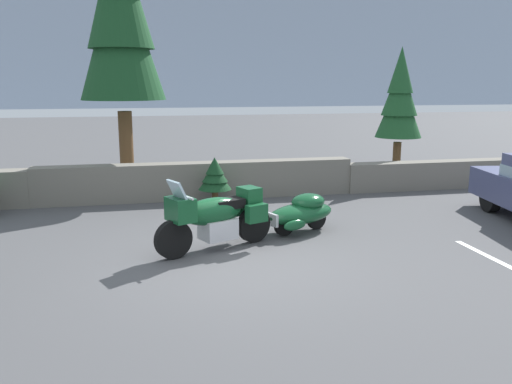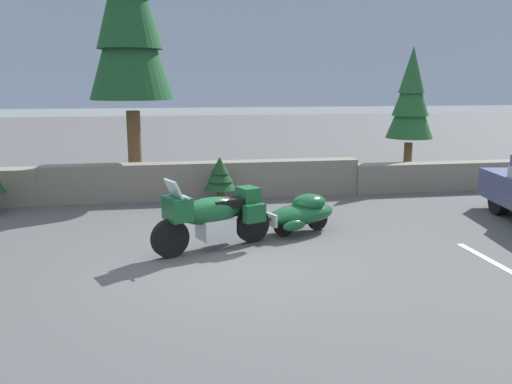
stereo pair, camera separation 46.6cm
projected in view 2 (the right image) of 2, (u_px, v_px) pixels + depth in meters
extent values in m
plane|color=#4C4C4F|center=(228.00, 262.00, 8.85)|extent=(80.00, 80.00, 0.00)
cube|color=slate|center=(204.00, 180.00, 13.68)|extent=(8.00, 0.54, 0.93)
cube|color=slate|center=(491.00, 175.00, 14.98)|extent=(8.00, 0.55, 0.76)
cube|color=#99A8BF|center=(167.00, 54.00, 99.06)|extent=(240.00, 80.00, 16.00)
cylinder|color=black|center=(170.00, 238.00, 9.05)|extent=(0.66, 0.39, 0.66)
cylinder|color=black|center=(253.00, 225.00, 9.93)|extent=(0.66, 0.39, 0.66)
cube|color=silver|center=(216.00, 228.00, 9.51)|extent=(0.72, 0.64, 0.36)
ellipsoid|color=#144C28|center=(210.00, 211.00, 9.39)|extent=(1.28, 0.87, 0.48)
cube|color=#144C28|center=(177.00, 209.00, 9.03)|extent=(0.53, 0.62, 0.40)
cube|color=#9EB7C6|center=(174.00, 190.00, 8.94)|extent=(0.35, 0.48, 0.34)
cube|color=black|center=(225.00, 203.00, 9.53)|extent=(0.66, 0.55, 0.16)
cube|color=#144C28|center=(248.00, 195.00, 9.76)|extent=(0.45, 0.49, 0.28)
cube|color=#144C28|center=(254.00, 213.00, 9.54)|extent=(0.43, 0.30, 0.32)
cube|color=#144C28|center=(237.00, 207.00, 10.03)|extent=(0.43, 0.30, 0.32)
cylinder|color=silver|center=(180.00, 195.00, 9.01)|extent=(0.31, 0.66, 0.04)
cylinder|color=silver|center=(172.00, 224.00, 9.03)|extent=(0.26, 0.16, 0.54)
cylinder|color=black|center=(284.00, 225.00, 10.33)|extent=(0.44, 0.26, 0.44)
cylinder|color=black|center=(318.00, 219.00, 10.77)|extent=(0.44, 0.26, 0.44)
ellipsoid|color=#144C28|center=(301.00, 214.00, 10.52)|extent=(1.65, 1.21, 0.40)
ellipsoid|color=#144C28|center=(309.00, 202.00, 10.57)|extent=(0.88, 0.80, 0.32)
cube|color=silver|center=(272.00, 220.00, 10.15)|extent=(0.18, 0.32, 0.24)
ellipsoid|color=#144C28|center=(294.00, 226.00, 10.06)|extent=(0.53, 0.33, 0.20)
ellipsoid|color=#144C28|center=(275.00, 218.00, 10.58)|extent=(0.53, 0.33, 0.20)
cylinder|color=silver|center=(254.00, 228.00, 9.96)|extent=(0.66, 0.32, 0.05)
cylinder|color=black|center=(499.00, 199.00, 12.01)|extent=(0.33, 0.71, 0.68)
cylinder|color=brown|center=(135.00, 153.00, 14.08)|extent=(0.35, 0.35, 2.19)
cone|color=#194723|center=(129.00, 30.00, 13.46)|extent=(2.12, 2.12, 3.46)
cylinder|color=brown|center=(407.00, 162.00, 16.12)|extent=(0.24, 0.24, 1.14)
cone|color=#1E5128|center=(411.00, 107.00, 15.79)|extent=(1.37, 1.37, 1.80)
cone|color=#1E5128|center=(412.00, 89.00, 15.68)|extent=(1.07, 1.07, 1.58)
cone|color=#1E5128|center=(413.00, 70.00, 15.57)|extent=(0.76, 0.76, 1.35)
cylinder|color=brown|center=(220.00, 197.00, 13.04)|extent=(0.16, 0.16, 0.33)
cone|color=#143D1E|center=(220.00, 178.00, 12.94)|extent=(0.80, 0.80, 0.53)
cone|color=#143D1E|center=(220.00, 172.00, 12.91)|extent=(0.62, 0.62, 0.46)
cone|color=#143D1E|center=(220.00, 165.00, 12.88)|extent=(0.44, 0.44, 0.40)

